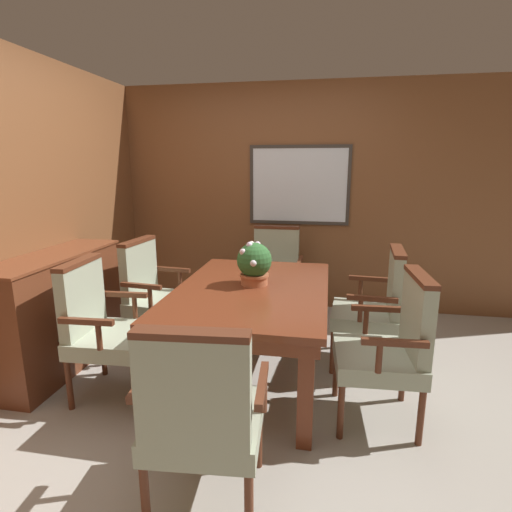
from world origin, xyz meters
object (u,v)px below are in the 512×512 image
Objects in this scene: chair_right_near at (391,344)px; chair_head_far at (274,271)px; potted_plant at (254,263)px; chair_left_near at (103,324)px; chair_right_far at (376,304)px; chair_left_far at (154,291)px; dining_table at (252,299)px; chair_head_near at (202,413)px; sideboard_cabinet at (58,311)px.

chair_head_far is at bearing -152.24° from chair_right_near.
potted_plant is (-0.94, 0.43, 0.36)m from chair_right_near.
chair_right_far is at bearing -71.34° from chair_left_near.
dining_table is at bearing -105.79° from chair_left_far.
potted_plant is at bearing -94.50° from chair_head_near.
chair_head_near is (-0.93, -0.88, 0.00)m from chair_right_near.
dining_table is 1.67× the size of chair_head_far.
chair_head_far is at bearing 90.11° from potted_plant.
chair_left_far is at bearing -113.94° from chair_right_near.
dining_table is at bearing -64.19° from chair_right_far.
chair_right_far is 2.52m from sideboard_cabinet.
chair_left_far is 1.06m from potted_plant.
potted_plant is (0.00, 0.07, 0.26)m from dining_table.
chair_right_far is at bearing -42.26° from chair_head_far.
chair_right_near is 1.92m from chair_left_near.
chair_left_near and chair_head_near have the same top height.
dining_table is 4.95× the size of potted_plant.
chair_left_near is at bearing -45.33° from chair_head_near.
chair_left_far and chair_left_near have the same top height.
chair_right_near is 1.85m from chair_head_far.
chair_right_near is at bearing -6.10° from sideboard_cabinet.
chair_left_near is at bearing -27.49° from sideboard_cabinet.
chair_head_far is (0.94, 0.86, 0.00)m from chair_left_far.
potted_plant reaches higher than chair_left_far.
chair_right_near is 1.00× the size of chair_head_near.
chair_right_far and chair_head_far have the same top height.
chair_left_near is at bearing -120.36° from chair_head_far.
chair_right_near is at bearing -105.69° from chair_left_far.
chair_left_near is at bearing -154.77° from potted_plant.
chair_head_near and chair_head_far have the same top height.
chair_left_far and chair_head_near have the same top height.
chair_left_far is 0.76m from chair_left_near.
dining_table is 1.01m from chair_right_near.
chair_head_near is at bearing -133.70° from chair_left_near.
chair_left_far is 2.02m from chair_right_near.
chair_left_near is 1.00× the size of chair_head_far.
chair_head_near is at bearing -89.71° from dining_table.
potted_plant reaches higher than chair_left_near.
potted_plant is at bearing -101.92° from chair_left_far.
chair_right_near and chair_head_far have the same top height.
chair_right_far is 1.00× the size of chair_left_near.
chair_head_far is (0.98, 1.62, 0.00)m from chair_left_near.
chair_head_far is (-0.00, 1.23, -0.11)m from dining_table.
chair_right_far is 1.00× the size of chair_head_far.
dining_table is 1.67× the size of chair_left_far.
chair_right_far is 0.73m from chair_right_near.
chair_left_far and chair_head_far have the same top height.
potted_plant reaches higher than chair_right_near.
chair_head_near reaches higher than sideboard_cabinet.
chair_head_near is (0.01, -1.24, -0.11)m from dining_table.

